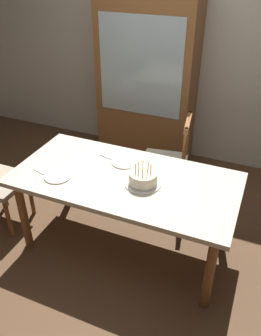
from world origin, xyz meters
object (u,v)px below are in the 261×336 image
Objects in this scene: plate_far_side at (125,162)px; chair_spindle_back at (167,163)px; plate_near_celebrant at (58,176)px; china_cabinet at (147,84)px; dining_table at (125,186)px; birthday_cake at (143,179)px.

plate_far_side is 0.23× the size of chair_spindle_back.
plate_near_celebrant is 0.12× the size of china_cabinet.
china_cabinet is (-0.53, 0.79, 0.49)m from chair_spindle_back.
dining_table is 1.89× the size of chair_spindle_back.
plate_far_side is (0.40, 0.40, 0.00)m from plate_near_celebrant.
dining_table is at bearing -65.85° from plate_far_side.
birthday_cake is at bearing 14.17° from plate_near_celebrant.
chair_spindle_back is at bearing 93.22° from birthday_cake.
dining_table is 0.24m from plate_far_side.
plate_near_celebrant is 1.00× the size of plate_far_side.
china_cabinet is at bearing 104.53° from dining_table.
plate_near_celebrant is (-0.66, -0.17, -0.05)m from birthday_cake.
birthday_cake is (0.17, -0.03, 0.14)m from dining_table.
china_cabinet is (0.09, 1.76, 0.21)m from plate_near_celebrant.
plate_near_celebrant is at bearing -157.92° from dining_table.
china_cabinet is at bearing 109.76° from birthday_cake.
china_cabinet is (-0.57, 1.59, 0.17)m from birthday_cake.
plate_far_side is 1.41m from china_cabinet.
china_cabinet reaches higher than chair_spindle_back.
plate_far_side is 0.67m from chair_spindle_back.
dining_table is 0.94× the size of china_cabinet.
birthday_cake reaches higher than plate_near_celebrant.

